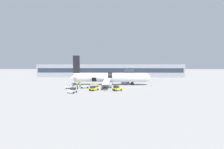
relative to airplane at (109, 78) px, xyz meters
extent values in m
plane|color=gray|center=(-1.00, -4.95, -2.95)|extent=(500.00, 500.00, 0.00)
cube|color=gray|center=(-1.00, 38.92, 1.32)|extent=(96.63, 8.44, 8.54)
cube|color=#232D3D|center=(-1.00, 34.64, 1.75)|extent=(94.70, 0.16, 2.73)
cylinder|color=#4C4C51|center=(8.18, 5.80, -1.44)|extent=(0.60, 0.60, 3.03)
cube|color=silver|center=(8.18, 5.80, 1.54)|extent=(2.92, 8.07, 2.92)
cube|color=#333842|center=(8.18, 2.36, 1.54)|extent=(3.80, 1.60, 3.51)
cylinder|color=silver|center=(0.42, 0.00, 0.10)|extent=(28.22, 3.52, 3.52)
sphere|color=silver|center=(14.53, 0.00, 0.10)|extent=(3.35, 3.35, 3.35)
cone|color=silver|center=(-13.68, 0.00, 0.10)|extent=(4.05, 3.24, 3.24)
cylinder|color=black|center=(0.42, -0.03, 0.42)|extent=(1.69, 3.53, 3.53)
cube|color=black|center=(-13.02, 0.00, 5.31)|extent=(2.64, 0.28, 6.90)
cube|color=silver|center=(-13.13, -3.40, 0.46)|extent=(0.92, 6.80, 0.20)
cube|color=silver|center=(-13.13, 3.40, 0.46)|extent=(0.92, 6.80, 0.20)
cube|color=silver|center=(-0.70, -6.60, -0.87)|extent=(2.19, 12.15, 0.40)
cube|color=silver|center=(-0.70, 6.61, -0.87)|extent=(2.19, 12.15, 0.40)
cylinder|color=gray|center=(-0.50, -6.86, -1.96)|extent=(3.40, 1.93, 1.93)
cylinder|color=gray|center=(-0.50, 6.87, -1.96)|extent=(3.40, 1.93, 1.93)
cube|color=black|center=(-5.78, -1.74, -0.51)|extent=(1.70, 0.12, 1.40)
cylinder|color=#56565B|center=(9.17, 0.00, -1.56)|extent=(0.22, 0.22, 1.56)
sphere|color=black|center=(9.17, 0.00, -2.34)|extent=(1.23, 1.23, 1.23)
cylinder|color=#56565B|center=(-2.40, -2.46, -1.56)|extent=(0.22, 0.22, 1.56)
sphere|color=black|center=(-2.40, -2.46, -2.34)|extent=(1.23, 1.23, 1.23)
cylinder|color=#56565B|center=(-2.40, 2.46, -1.56)|extent=(0.22, 0.22, 1.56)
sphere|color=black|center=(-2.40, 2.46, -2.34)|extent=(1.23, 1.23, 1.23)
cube|color=yellow|center=(3.09, -12.05, -2.40)|extent=(3.10, 2.84, 0.63)
cube|color=#232833|center=(2.71, -12.34, -1.73)|extent=(1.76, 1.77, 0.71)
cube|color=black|center=(1.96, -12.89, -2.53)|extent=(0.91, 1.17, 0.32)
sphere|color=black|center=(1.92, -12.02, -2.67)|extent=(0.56, 0.56, 0.56)
sphere|color=black|center=(2.78, -13.18, -2.67)|extent=(0.56, 0.56, 0.56)
sphere|color=black|center=(3.41, -10.92, -2.67)|extent=(0.56, 0.56, 0.56)
sphere|color=black|center=(4.27, -12.08, -2.67)|extent=(0.56, 0.56, 0.56)
cube|color=yellow|center=(2.78, -8.16, -2.41)|extent=(1.97, 3.02, 0.61)
cube|color=#232833|center=(2.66, -8.63, -1.76)|extent=(1.39, 1.49, 0.69)
cube|color=black|center=(2.42, -9.56, -2.53)|extent=(1.18, 0.41, 0.30)
sphere|color=black|center=(1.94, -8.92, -2.67)|extent=(0.56, 0.56, 0.56)
sphere|color=black|center=(3.15, -9.23, -2.67)|extent=(0.56, 0.56, 0.56)
sphere|color=black|center=(2.41, -7.09, -2.67)|extent=(0.56, 0.56, 0.56)
sphere|color=black|center=(3.62, -7.40, -2.67)|extent=(0.56, 0.56, 0.56)
cube|color=silver|center=(-9.87, -15.71, -2.43)|extent=(2.14, 2.63, 0.57)
cube|color=#232833|center=(-9.77, -15.32, -1.82)|extent=(1.59, 1.34, 0.66)
cube|color=black|center=(-9.58, -14.54, -2.54)|extent=(1.45, 0.47, 0.28)
sphere|color=black|center=(-8.93, -15.14, -2.67)|extent=(0.56, 0.56, 0.56)
sphere|color=black|center=(-10.43, -14.76, -2.67)|extent=(0.56, 0.56, 0.56)
sphere|color=black|center=(-9.31, -16.66, -2.67)|extent=(0.56, 0.56, 0.56)
sphere|color=black|center=(-10.81, -16.28, -2.67)|extent=(0.56, 0.56, 0.56)
cube|color=yellow|center=(-4.25, -11.86, -2.43)|extent=(2.92, 3.11, 0.56)
cube|color=#232833|center=(-4.59, -12.26, -1.83)|extent=(1.70, 1.73, 0.65)
cube|color=black|center=(-5.26, -13.04, -2.55)|extent=(0.95, 0.84, 0.28)
sphere|color=black|center=(-5.37, -12.24, -2.67)|extent=(0.56, 0.56, 0.56)
sphere|color=black|center=(-4.45, -13.03, -2.67)|extent=(0.56, 0.56, 0.56)
sphere|color=black|center=(-4.04, -10.69, -2.67)|extent=(0.56, 0.56, 0.56)
sphere|color=black|center=(-3.12, -11.47, -2.67)|extent=(0.56, 0.56, 0.56)
cube|color=#B7BABF|center=(-8.09, -7.68, -2.37)|extent=(3.08, 1.94, 0.05)
cube|color=#B7BABF|center=(-6.73, -7.36, -2.13)|extent=(0.36, 1.30, 0.44)
cube|color=#B7BABF|center=(-7.95, -8.29, -2.13)|extent=(2.73, 0.70, 0.44)
cube|color=#B7BABF|center=(-8.23, -7.06, -2.13)|extent=(2.73, 0.70, 0.44)
cube|color=#333338|center=(-6.27, -7.25, -2.62)|extent=(0.89, 0.28, 0.06)
sphere|color=black|center=(-6.97, -8.09, -2.75)|extent=(0.40, 0.40, 0.40)
sphere|color=black|center=(-7.27, -6.81, -2.75)|extent=(0.40, 0.40, 0.40)
sphere|color=black|center=(-8.91, -8.55, -2.75)|extent=(0.40, 0.40, 0.40)
sphere|color=black|center=(-9.21, -7.26, -2.75)|extent=(0.40, 0.40, 0.40)
cube|color=#2D2D33|center=(-8.60, -8.02, -2.13)|extent=(0.47, 0.28, 0.43)
cube|color=olive|center=(-8.25, -7.81, -2.16)|extent=(0.52, 0.24, 0.38)
cube|color=#B7BABF|center=(-5.20, -4.50, -2.40)|extent=(3.08, 2.16, 0.05)
cube|color=#B7BABF|center=(-3.87, -4.83, -2.12)|extent=(0.43, 1.51, 0.50)
cube|color=#B7BABF|center=(-5.37, -5.22, -2.12)|extent=(2.67, 0.71, 0.50)
cube|color=#B7BABF|center=(-5.02, -3.79, -2.12)|extent=(2.67, 0.71, 0.50)
cube|color=#333338|center=(-3.41, -4.95, -2.64)|extent=(0.89, 0.29, 0.06)
sphere|color=black|center=(-4.43, -5.49, -2.75)|extent=(0.40, 0.40, 0.40)
sphere|color=black|center=(-4.06, -3.99, -2.75)|extent=(0.40, 0.40, 0.40)
sphere|color=black|center=(-6.33, -5.02, -2.75)|extent=(0.40, 0.40, 0.40)
sphere|color=black|center=(-5.96, -3.52, -2.75)|extent=(0.40, 0.40, 0.40)
cube|color=#721951|center=(-6.11, -4.01, -2.20)|extent=(0.55, 0.33, 0.35)
cube|color=#4C1E1E|center=(-5.69, -4.07, -2.15)|extent=(0.51, 0.25, 0.45)
cube|color=#2D2D33|center=(-5.52, -4.59, -2.12)|extent=(0.41, 0.24, 0.51)
cube|color=silver|center=(-12.79, -8.86, -2.49)|extent=(2.99, 1.96, 0.05)
cube|color=silver|center=(-11.46, -9.12, -2.26)|extent=(0.34, 1.44, 0.42)
cube|color=silver|center=(-12.92, -9.55, -2.26)|extent=(2.67, 0.58, 0.42)
cube|color=silver|center=(-12.65, -8.17, -2.26)|extent=(2.67, 0.58, 0.42)
cube|color=#333338|center=(-10.99, -9.21, -2.69)|extent=(0.90, 0.25, 0.06)
sphere|color=black|center=(-11.98, -9.76, -2.75)|extent=(0.40, 0.40, 0.40)
sphere|color=black|center=(-11.70, -8.33, -2.75)|extent=(0.40, 0.40, 0.40)
sphere|color=black|center=(-13.87, -9.39, -2.75)|extent=(0.40, 0.40, 0.40)
sphere|color=black|center=(-13.59, -7.96, -2.75)|extent=(0.40, 0.40, 0.40)
cube|color=#721951|center=(-11.81, -9.12, -2.19)|extent=(0.52, 0.33, 0.55)
cube|color=#14472D|center=(-12.95, -9.05, -2.19)|extent=(0.44, 0.27, 0.55)
cube|color=#721951|center=(-12.45, -9.10, -2.29)|extent=(0.43, 0.25, 0.35)
cylinder|color=#2D2D33|center=(-3.83, -7.45, -2.56)|extent=(0.35, 0.35, 0.78)
cylinder|color=#CCE523|center=(-3.83, -7.45, -1.86)|extent=(0.45, 0.45, 0.62)
sphere|color=brown|center=(-3.83, -7.45, -1.45)|extent=(0.22, 0.22, 0.22)
cylinder|color=#CCE523|center=(-3.77, -7.66, -1.93)|extent=(0.14, 0.14, 0.57)
cylinder|color=#CCE523|center=(-3.89, -7.24, -1.93)|extent=(0.14, 0.14, 0.57)
cylinder|color=#2D2D33|center=(-5.27, -8.89, -2.53)|extent=(0.38, 0.38, 0.84)
cylinder|color=#CCE523|center=(-5.27, -8.89, -1.78)|extent=(0.48, 0.48, 0.66)
sphere|color=brown|center=(-5.27, -8.89, -1.34)|extent=(0.23, 0.23, 0.23)
cylinder|color=#CCE523|center=(-5.05, -8.83, -1.86)|extent=(0.15, 0.15, 0.61)
cylinder|color=#CCE523|center=(-5.50, -8.96, -1.86)|extent=(0.15, 0.15, 0.61)
cylinder|color=#1E2338|center=(-10.19, -5.77, -2.52)|extent=(0.35, 0.35, 0.86)
cylinder|color=orange|center=(-10.19, -5.77, -1.75)|extent=(0.45, 0.45, 0.68)
sphere|color=brown|center=(-10.19, -5.77, -1.29)|extent=(0.24, 0.24, 0.24)
cylinder|color=orange|center=(-10.22, -5.53, -1.82)|extent=(0.14, 0.14, 0.63)
cylinder|color=orange|center=(-10.17, -6.01, -1.82)|extent=(0.14, 0.14, 0.63)
cylinder|color=black|center=(-11.50, -4.75, -2.50)|extent=(0.46, 0.46, 0.90)
cylinder|color=#B7E019|center=(-11.50, -4.75, -1.70)|extent=(0.59, 0.59, 0.71)
sphere|color=beige|center=(-11.50, -4.75, -1.22)|extent=(0.25, 0.25, 0.25)
cylinder|color=#B7E019|center=(-11.31, -4.92, -1.77)|extent=(0.19, 0.19, 0.65)
cylinder|color=#B7E019|center=(-11.70, -4.59, -1.77)|extent=(0.19, 0.19, 0.65)
cube|color=#4C1E1E|center=(-9.96, -9.76, -2.61)|extent=(0.41, 0.35, 0.69)
cube|color=black|center=(-9.96, -9.76, -2.21)|extent=(0.21, 0.12, 0.12)
cube|color=black|center=(16.01, -1.77, -2.94)|extent=(0.52, 0.52, 0.03)
cone|color=orange|center=(16.01, -1.77, -2.58)|extent=(0.39, 0.39, 0.74)
cylinder|color=white|center=(16.01, -1.77, -2.54)|extent=(0.22, 0.22, 0.09)
cube|color=black|center=(-0.83, -12.96, -2.94)|extent=(0.46, 0.46, 0.03)
cone|color=orange|center=(-0.83, -12.96, -2.65)|extent=(0.34, 0.34, 0.60)
cylinder|color=white|center=(-0.83, -12.96, -2.62)|extent=(0.20, 0.20, 0.07)
camera|label=1|loc=(2.31, -54.15, 4.82)|focal=22.00mm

